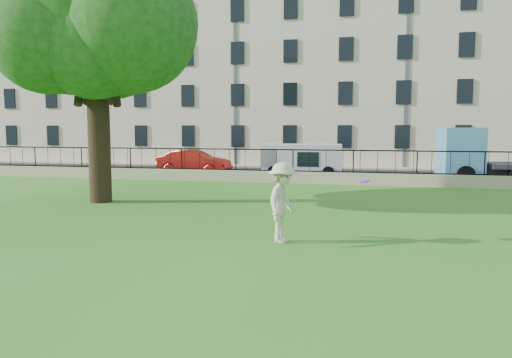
% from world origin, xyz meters
% --- Properties ---
extents(ground, '(120.00, 120.00, 0.00)m').
position_xyz_m(ground, '(0.00, 0.00, 0.00)').
color(ground, '#2B6A19').
rests_on(ground, ground).
extents(retaining_wall, '(50.00, 0.40, 0.60)m').
position_xyz_m(retaining_wall, '(0.00, 12.00, 0.30)').
color(retaining_wall, tan).
rests_on(retaining_wall, ground).
extents(iron_railing, '(50.00, 0.05, 1.13)m').
position_xyz_m(iron_railing, '(0.00, 12.00, 1.15)').
color(iron_railing, black).
rests_on(iron_railing, retaining_wall).
extents(street, '(60.00, 9.00, 0.01)m').
position_xyz_m(street, '(0.00, 16.70, 0.01)').
color(street, black).
rests_on(street, ground).
extents(sidewalk, '(60.00, 1.40, 0.12)m').
position_xyz_m(sidewalk, '(0.00, 21.90, 0.06)').
color(sidewalk, tan).
rests_on(sidewalk, ground).
extents(building_row, '(56.40, 10.40, 13.80)m').
position_xyz_m(building_row, '(0.00, 27.57, 6.92)').
color(building_row, beige).
rests_on(building_row, ground).
extents(tree, '(8.26, 6.46, 10.34)m').
position_xyz_m(tree, '(-6.20, 4.03, 6.90)').
color(tree, black).
rests_on(tree, ground).
extents(man, '(0.91, 1.37, 1.98)m').
position_xyz_m(man, '(1.86, -1.07, 0.99)').
color(man, beige).
rests_on(man, ground).
extents(frisbee, '(0.31, 0.32, 0.12)m').
position_xyz_m(frisbee, '(3.78, -0.43, 1.50)').
color(frisbee, '#7F27E0').
extents(red_sedan, '(4.52, 1.81, 1.46)m').
position_xyz_m(red_sedan, '(-6.57, 15.40, 0.73)').
color(red_sedan, '#AE1B15').
rests_on(red_sedan, street).
extents(white_van, '(4.60, 2.07, 1.88)m').
position_xyz_m(white_van, '(-0.02, 15.31, 0.94)').
color(white_van, silver).
rests_on(white_van, street).
extents(blue_truck, '(6.95, 3.18, 2.81)m').
position_xyz_m(blue_truck, '(10.73, 15.40, 1.41)').
color(blue_truck, '#5093BC').
rests_on(blue_truck, street).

